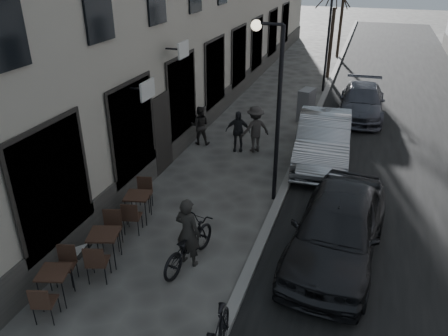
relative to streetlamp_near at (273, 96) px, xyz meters
The scene contains 17 objects.
road 11.23m from the streetlamp_near, 68.09° to the left, with size 7.30×60.00×0.00m, color black.
kerb 10.48m from the streetlamp_near, 87.87° to the left, with size 0.25×60.00×0.12m, color slate.
streetlamp_near is the anchor object (origin of this frame).
streetlamp_far 12.00m from the streetlamp_near, 90.00° to the left, with size 0.90×0.28×5.09m.
bistro_set_a 7.00m from the streetlamp_near, 119.92° to the right, with size 0.80×1.54×0.88m.
bistro_set_b 5.76m from the streetlamp_near, 124.98° to the right, with size 0.91×1.69×0.97m.
bistro_set_c 4.68m from the streetlamp_near, 143.33° to the right, with size 0.78×1.63×0.93m.
sign_board 6.20m from the streetlamp_near, 133.62° to the right, with size 0.42×0.65×1.08m.
utility_cabinet 7.60m from the streetlamp_near, 90.18° to the left, with size 0.50×0.92×1.37m, color slate.
bicycle 4.57m from the streetlamp_near, 106.68° to the right, with size 0.70×2.01×1.05m, color black.
cyclist_rider 4.39m from the streetlamp_near, 106.68° to the right, with size 0.63×0.41×1.72m, color black.
pedestrian_near 5.30m from the streetlamp_near, 136.59° to the left, with size 0.73×0.57×1.49m, color black.
pedestrian_mid 4.17m from the streetlamp_near, 111.55° to the left, with size 1.12×0.64×1.73m, color #2E2A28.
pedestrian_far 4.34m from the streetlamp_near, 121.47° to the left, with size 0.89×0.37×1.52m, color black.
car_near 3.89m from the streetlamp_near, 46.11° to the right, with size 1.95×4.84×1.65m, color black.
car_mid 4.11m from the streetlamp_near, 69.70° to the left, with size 1.74×4.98×1.64m, color #95989D.
car_far 9.13m from the streetlamp_near, 75.25° to the left, with size 1.90×4.68×1.36m, color #3F404A.
Camera 1 is at (2.16, -5.19, 6.59)m, focal length 35.00 mm.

